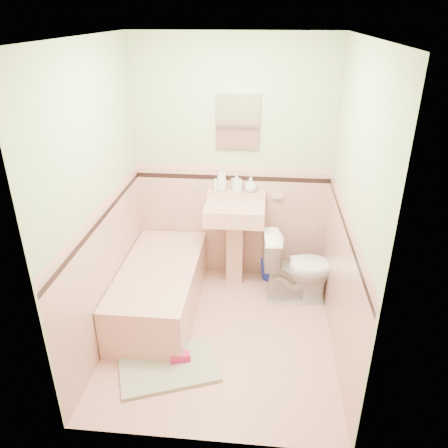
# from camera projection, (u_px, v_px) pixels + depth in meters

# --- Properties ---
(floor) EXTENTS (2.20, 2.20, 0.00)m
(floor) POSITION_uv_depth(u_px,v_px,m) (221.00, 335.00, 4.01)
(floor) COLOR #DCA290
(floor) RESTS_ON ground
(ceiling) EXTENTS (2.20, 2.20, 0.00)m
(ceiling) POSITION_uv_depth(u_px,v_px,m) (220.00, 37.00, 2.92)
(ceiling) COLOR white
(ceiling) RESTS_ON ground
(wall_back) EXTENTS (2.50, 0.00, 2.50)m
(wall_back) POSITION_uv_depth(u_px,v_px,m) (232.00, 165.00, 4.45)
(wall_back) COLOR beige
(wall_back) RESTS_ON ground
(wall_front) EXTENTS (2.50, 0.00, 2.50)m
(wall_front) POSITION_uv_depth(u_px,v_px,m) (200.00, 288.00, 2.48)
(wall_front) COLOR beige
(wall_front) RESTS_ON ground
(wall_left) EXTENTS (0.00, 2.50, 2.50)m
(wall_left) POSITION_uv_depth(u_px,v_px,m) (98.00, 204.00, 3.55)
(wall_left) COLOR beige
(wall_left) RESTS_ON ground
(wall_right) EXTENTS (0.00, 2.50, 2.50)m
(wall_right) POSITION_uv_depth(u_px,v_px,m) (351.00, 214.00, 3.38)
(wall_right) COLOR beige
(wall_right) RESTS_ON ground
(wainscot_back) EXTENTS (2.00, 0.00, 2.00)m
(wainscot_back) POSITION_uv_depth(u_px,v_px,m) (232.00, 224.00, 4.72)
(wainscot_back) COLOR #DEA795
(wainscot_back) RESTS_ON ground
(wainscot_front) EXTENTS (2.00, 0.00, 2.00)m
(wainscot_front) POSITION_uv_depth(u_px,v_px,m) (203.00, 373.00, 2.78)
(wainscot_front) COLOR #DEA795
(wainscot_front) RESTS_ON ground
(wainscot_left) EXTENTS (0.00, 2.20, 2.20)m
(wainscot_left) POSITION_uv_depth(u_px,v_px,m) (108.00, 273.00, 3.84)
(wainscot_left) COLOR #DEA795
(wainscot_left) RESTS_ON ground
(wainscot_right) EXTENTS (0.00, 2.20, 2.20)m
(wainscot_right) POSITION_uv_depth(u_px,v_px,m) (339.00, 285.00, 3.66)
(wainscot_right) COLOR #DEA795
(wainscot_right) RESTS_ON ground
(accent_back) EXTENTS (2.00, 0.00, 2.00)m
(accent_back) POSITION_uv_depth(u_px,v_px,m) (232.00, 178.00, 4.49)
(accent_back) COLOR black
(accent_back) RESTS_ON ground
(accent_front) EXTENTS (2.00, 0.00, 2.00)m
(accent_front) POSITION_uv_depth(u_px,v_px,m) (201.00, 305.00, 2.55)
(accent_front) COLOR black
(accent_front) RESTS_ON ground
(accent_left) EXTENTS (0.00, 2.20, 2.20)m
(accent_left) POSITION_uv_depth(u_px,v_px,m) (102.00, 219.00, 3.61)
(accent_left) COLOR black
(accent_left) RESTS_ON ground
(accent_right) EXTENTS (0.00, 2.20, 2.20)m
(accent_right) POSITION_uv_depth(u_px,v_px,m) (346.00, 230.00, 3.44)
(accent_right) COLOR black
(accent_right) RESTS_ON ground
(cap_back) EXTENTS (2.00, 0.00, 2.00)m
(cap_back) POSITION_uv_depth(u_px,v_px,m) (232.00, 169.00, 4.45)
(cap_back) COLOR #DC9A8D
(cap_back) RESTS_ON ground
(cap_front) EXTENTS (2.00, 0.00, 2.00)m
(cap_front) POSITION_uv_depth(u_px,v_px,m) (201.00, 291.00, 2.51)
(cap_front) COLOR #DC9A8D
(cap_front) RESTS_ON ground
(cap_left) EXTENTS (0.00, 2.20, 2.20)m
(cap_left) POSITION_uv_depth(u_px,v_px,m) (100.00, 208.00, 3.57)
(cap_left) COLOR #DC9A8D
(cap_left) RESTS_ON ground
(cap_right) EXTENTS (0.00, 2.20, 2.20)m
(cap_right) POSITION_uv_depth(u_px,v_px,m) (348.00, 218.00, 3.39)
(cap_right) COLOR #DC9A8D
(cap_right) RESTS_ON ground
(bathtub) EXTENTS (0.70, 1.50, 0.45)m
(bathtub) POSITION_uv_depth(u_px,v_px,m) (160.00, 290.00, 4.27)
(bathtub) COLOR #D79D8B
(bathtub) RESTS_ON floor
(tub_faucet) EXTENTS (0.04, 0.12, 0.04)m
(tub_faucet) POSITION_uv_depth(u_px,v_px,m) (173.00, 220.00, 4.73)
(tub_faucet) COLOR silver
(tub_faucet) RESTS_ON wall_back
(sink) EXTENTS (0.59, 0.49, 0.93)m
(sink) POSITION_uv_depth(u_px,v_px,m) (235.00, 245.00, 4.57)
(sink) COLOR #D79D8B
(sink) RESTS_ON floor
(sink_faucet) EXTENTS (0.02, 0.02, 0.10)m
(sink_faucet) POSITION_uv_depth(u_px,v_px,m) (236.00, 197.00, 4.49)
(sink_faucet) COLOR silver
(sink_faucet) RESTS_ON sink
(medicine_cabinet) EXTENTS (0.42, 0.04, 0.52)m
(medicine_cabinet) POSITION_uv_depth(u_px,v_px,m) (238.00, 121.00, 4.22)
(medicine_cabinet) COLOR white
(medicine_cabinet) RESTS_ON wall_back
(soap_dish) EXTENTS (0.11, 0.06, 0.04)m
(soap_dish) POSITION_uv_depth(u_px,v_px,m) (278.00, 196.00, 4.50)
(soap_dish) COLOR #D79D8B
(soap_dish) RESTS_ON wall_back
(soap_bottle_left) EXTENTS (0.11, 0.11, 0.26)m
(soap_bottle_left) POSITION_uv_depth(u_px,v_px,m) (222.00, 179.00, 4.46)
(soap_bottle_left) COLOR #B2B2B2
(soap_bottle_left) RESTS_ON sink
(soap_bottle_mid) EXTENTS (0.11, 0.11, 0.19)m
(soap_bottle_mid) POSITION_uv_depth(u_px,v_px,m) (237.00, 182.00, 4.46)
(soap_bottle_mid) COLOR #B2B2B2
(soap_bottle_mid) RESTS_ON sink
(soap_bottle_right) EXTENTS (0.14, 0.14, 0.16)m
(soap_bottle_right) POSITION_uv_depth(u_px,v_px,m) (251.00, 184.00, 4.46)
(soap_bottle_right) COLOR #B2B2B2
(soap_bottle_right) RESTS_ON sink
(tube) EXTENTS (0.04, 0.04, 0.12)m
(tube) POSITION_uv_depth(u_px,v_px,m) (216.00, 185.00, 4.50)
(tube) COLOR white
(tube) RESTS_ON sink
(toilet) EXTENTS (0.74, 0.46, 0.73)m
(toilet) POSITION_uv_depth(u_px,v_px,m) (298.00, 267.00, 4.38)
(toilet) COLOR white
(toilet) RESTS_ON floor
(bucket) EXTENTS (0.28, 0.28, 0.22)m
(bucket) POSITION_uv_depth(u_px,v_px,m) (270.00, 269.00, 4.82)
(bucket) COLOR #1727AB
(bucket) RESTS_ON floor
(bath_mat) EXTENTS (0.92, 0.77, 0.03)m
(bath_mat) POSITION_uv_depth(u_px,v_px,m) (168.00, 367.00, 3.63)
(bath_mat) COLOR gray
(bath_mat) RESTS_ON floor
(shoe) EXTENTS (0.18, 0.12, 0.06)m
(shoe) POSITION_uv_depth(u_px,v_px,m) (180.00, 357.00, 3.66)
(shoe) COLOR #BF1E59
(shoe) RESTS_ON bath_mat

